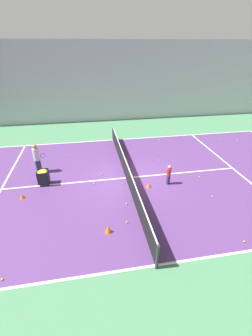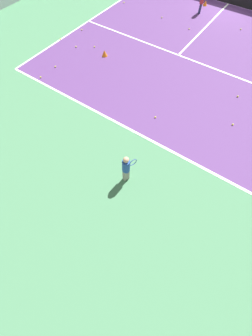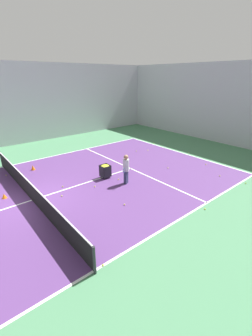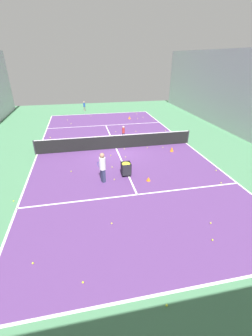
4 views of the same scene
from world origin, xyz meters
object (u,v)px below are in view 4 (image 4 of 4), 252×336
training_cone_1 (172,149)px  tennis_net (116,142)px  training_cone_0 (128,141)px  player_near_baseline (84,106)px  child_midcourt (123,132)px  ball_cart (126,167)px  coach_at_net (102,166)px

training_cone_1 → tennis_net: bearing=-19.6°
training_cone_0 → training_cone_1: (-2.91, 2.47, 0.04)m
tennis_net → training_cone_0: size_ratio=46.64×
training_cone_0 → training_cone_1: size_ratio=0.76×
training_cone_0 → training_cone_1: 3.82m
player_near_baseline → training_cone_1: bearing=42.3°
player_near_baseline → child_midcourt: size_ratio=1.09×
training_cone_0 → training_cone_1: training_cone_1 is taller
child_midcourt → ball_cart: child_midcourt is taller
child_midcourt → training_cone_1: child_midcourt is taller
training_cone_0 → coach_at_net: bearing=65.7°
ball_cart → tennis_net: bearing=-91.7°
tennis_net → child_midcourt: 2.37m
ball_cart → coach_at_net: bearing=18.4°
child_midcourt → ball_cart: bearing=-39.3°
training_cone_0 → player_near_baseline: bearing=-77.0°
ball_cart → child_midcourt: bearing=-99.8°
tennis_net → training_cone_1: size_ratio=35.57×
coach_at_net → training_cone_0: bearing=-48.9°
child_midcourt → ball_cart: 6.74m
tennis_net → coach_at_net: bearing=72.4°
tennis_net → ball_cart: 4.49m
player_near_baseline → training_cone_1: 16.57m
tennis_net → training_cone_1: tennis_net is taller
child_midcourt → player_near_baseline: bearing=164.1°
tennis_net → training_cone_1: bearing=160.4°
training_cone_1 → child_midcourt: bearing=-49.8°
coach_at_net → training_cone_1: bearing=-82.4°
player_near_baseline → coach_at_net: bearing=22.3°
tennis_net → coach_at_net: 5.23m
player_near_baseline → training_cone_0: size_ratio=4.81×
coach_at_net → ball_cart: bearing=-96.2°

